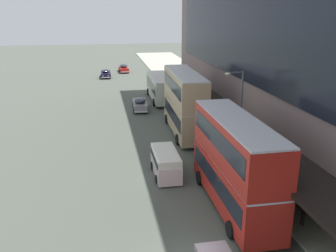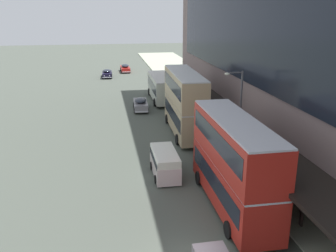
{
  "view_description": "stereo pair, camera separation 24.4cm",
  "coord_description": "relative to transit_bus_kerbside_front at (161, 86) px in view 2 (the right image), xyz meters",
  "views": [
    {
      "loc": [
        -4.16,
        -15.16,
        12.3
      ],
      "look_at": [
        1.99,
        18.44,
        1.43
      ],
      "focal_mm": 40.0,
      "sensor_mm": 36.0,
      "label": 1
    },
    {
      "loc": [
        -3.92,
        -15.21,
        12.3
      ],
      "look_at": [
        1.99,
        18.44,
        1.43
      ],
      "focal_mm": 40.0,
      "sensor_mm": 36.0,
      "label": 2
    }
  ],
  "objects": [
    {
      "name": "street_lamp",
      "position": [
        2.44,
        -23.29,
        2.6
      ],
      "size": [
        1.5,
        0.28,
        7.57
      ],
      "color": "#4C4C51",
      "rests_on": "sidewalk_kerb"
    },
    {
      "name": "transit_bus_kerbside_rear",
      "position": [
        0.12,
        -14.46,
        1.45
      ],
      "size": [
        2.98,
        10.6,
        6.25
      ],
      "color": "tan",
      "rests_on": "ground"
    },
    {
      "name": "vw_van",
      "position": [
        -3.51,
        -24.03,
        -0.82
      ],
      "size": [
        1.93,
        4.56,
        1.96
      ],
      "color": "beige",
      "rests_on": "ground"
    },
    {
      "name": "sedan_trailing_mid",
      "position": [
        -3.35,
        24.7,
        -1.15
      ],
      "size": [
        1.86,
        4.9,
        1.57
      ],
      "color": "#AF1D19",
      "rests_on": "ground"
    },
    {
      "name": "pedestrian_at_kerb",
      "position": [
        3.13,
        -32.53,
        -0.74
      ],
      "size": [
        0.33,
        0.62,
        1.86
      ],
      "color": "black",
      "rests_on": "sidewalk_kerb"
    },
    {
      "name": "sedan_trailing_near",
      "position": [
        -7.02,
        19.24,
        -1.19
      ],
      "size": [
        1.9,
        4.57,
        1.45
      ],
      "color": "black",
      "rests_on": "ground"
    },
    {
      "name": "transit_bus_kerbside_far",
      "position": [
        -0.08,
        -29.58,
        1.27
      ],
      "size": [
        2.84,
        10.41,
        5.89
      ],
      "color": "red",
      "rests_on": "ground"
    },
    {
      "name": "transit_bus_kerbside_front",
      "position": [
        0.0,
        0.0,
        0.0
      ],
      "size": [
        2.91,
        10.01,
        3.34
      ],
      "color": "beige",
      "rests_on": "ground"
    },
    {
      "name": "sedan_far_back",
      "position": [
        -3.34,
        -4.68,
        -1.15
      ],
      "size": [
        1.95,
        4.8,
        1.54
      ],
      "color": "gray",
      "rests_on": "ground"
    },
    {
      "name": "fire_hydrant",
      "position": [
        2.99,
        -17.78,
        -1.42
      ],
      "size": [
        0.2,
        0.4,
        0.7
      ],
      "color": "red",
      "rests_on": "sidewalk_kerb"
    }
  ]
}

